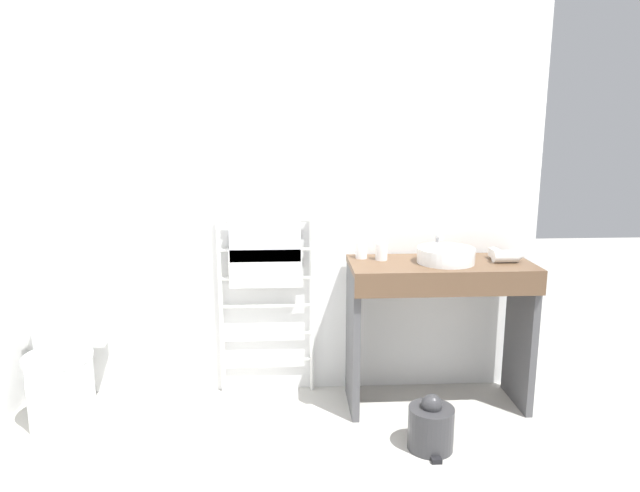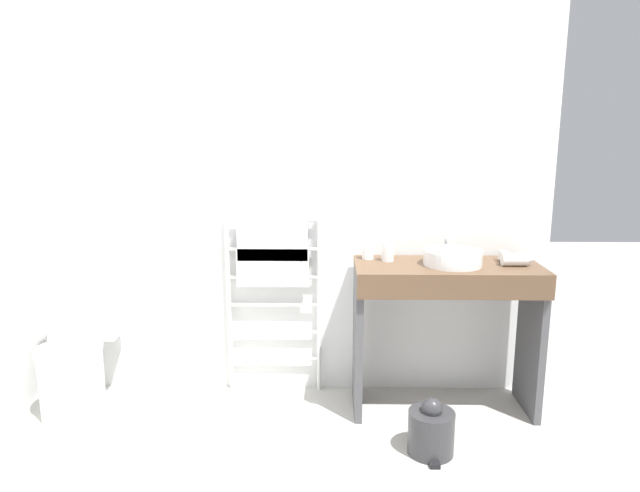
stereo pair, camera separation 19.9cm
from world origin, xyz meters
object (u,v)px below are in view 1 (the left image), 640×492
cup_near_wall (361,250)px  trash_bin (431,426)px  toilet (65,365)px  sink_basin (446,255)px  towel_radiator (266,266)px  hair_dryer (506,256)px  cup_near_edge (381,252)px

cup_near_wall → trash_bin: cup_near_wall is taller
toilet → sink_basin: size_ratio=2.28×
towel_radiator → hair_dryer: size_ratio=6.07×
cup_near_edge → hair_dryer: (0.69, -0.09, -0.01)m
toilet → cup_near_wall: bearing=6.0°
toilet → trash_bin: toilet is taller
trash_bin → toilet: bearing=167.9°
sink_basin → hair_dryer: (0.34, 0.00, -0.01)m
sink_basin → toilet: bearing=-179.0°
toilet → cup_near_edge: (1.78, 0.13, 0.60)m
towel_radiator → hair_dryer: 1.38m
towel_radiator → cup_near_wall: (0.56, -0.08, 0.11)m
towel_radiator → sink_basin: bearing=-12.1°
sink_basin → trash_bin: 0.93m
towel_radiator → trash_bin: 1.28m
toilet → cup_near_wall: 1.78m
hair_dryer → sink_basin: bearing=-179.7°
cup_near_wall → trash_bin: bearing=-63.9°
cup_near_edge → trash_bin: (0.18, -0.55, -0.79)m
sink_basin → cup_near_wall: 0.48m
towel_radiator → sink_basin: towel_radiator is taller
towel_radiator → sink_basin: size_ratio=3.49×
cup_near_wall → cup_near_edge: 0.12m
cup_near_wall → trash_bin: (0.29, -0.60, -0.79)m
cup_near_wall → towel_radiator: bearing=171.9°
toilet → trash_bin: 2.02m
trash_bin → cup_near_edge: bearing=108.5°
sink_basin → cup_near_edge: size_ratio=3.27×
towel_radiator → cup_near_edge: bearing=-11.1°
cup_near_wall → cup_near_edge: size_ratio=1.02×
sink_basin → trash_bin: sink_basin is taller
sink_basin → trash_bin: bearing=-110.0°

